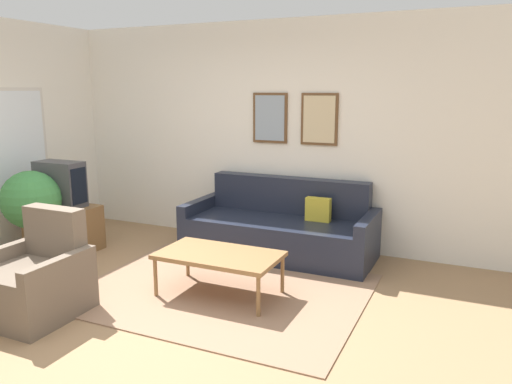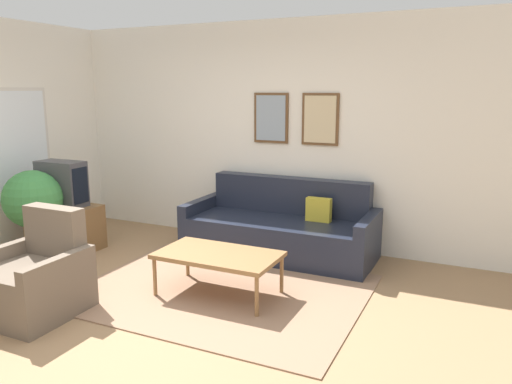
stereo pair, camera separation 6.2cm
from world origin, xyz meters
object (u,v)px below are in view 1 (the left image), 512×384
(coffee_table, at_px, (219,257))
(potted_plant_tall, at_px, (31,203))
(armchair, at_px, (35,281))
(tv, at_px, (60,184))
(couch, at_px, (280,229))

(coffee_table, xyz_separation_m, potted_plant_tall, (-2.43, 0.08, 0.26))
(armchair, bearing_deg, tv, 141.46)
(coffee_table, xyz_separation_m, armchair, (-1.24, -0.99, -0.09))
(couch, distance_m, tv, 2.64)
(coffee_table, distance_m, armchair, 1.59)
(couch, xyz_separation_m, tv, (-2.42, -0.91, 0.51))
(armchair, relative_size, potted_plant_tall, 0.88)
(potted_plant_tall, bearing_deg, couch, 26.78)
(couch, height_order, coffee_table, couch)
(couch, height_order, tv, tv)
(armchair, distance_m, potted_plant_tall, 1.63)
(armchair, xyz_separation_m, potted_plant_tall, (-1.19, 1.07, 0.35))
(couch, height_order, armchair, armchair)
(couch, relative_size, armchair, 2.47)
(tv, relative_size, potted_plant_tall, 0.58)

